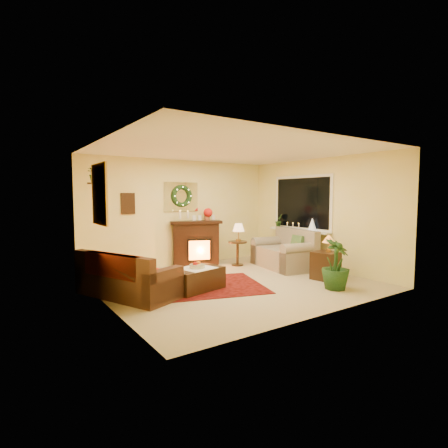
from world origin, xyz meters
TOP-DOWN VIEW (x-y plane):
  - floor at (0.00, 0.00)m, footprint 5.00×5.00m
  - ceiling at (0.00, 0.00)m, footprint 5.00×5.00m
  - wall_back at (0.00, 2.25)m, footprint 5.00×5.00m
  - wall_front at (0.00, -2.25)m, footprint 5.00×5.00m
  - wall_left at (-2.50, 0.00)m, footprint 4.50×4.50m
  - wall_right at (2.50, 0.00)m, footprint 4.50×4.50m
  - area_rug at (-0.68, 0.11)m, footprint 2.70×2.33m
  - sofa at (-2.04, 0.29)m, footprint 1.45×1.98m
  - red_throw at (-2.12, 0.42)m, footprint 0.76×1.23m
  - fireplace at (0.29, 2.04)m, footprint 1.18×0.72m
  - poinsettia at (0.63, 1.99)m, footprint 0.23×0.23m
  - mantel_candle_a at (-0.15, 2.03)m, footprint 0.06×0.06m
  - mantel_candle_b at (0.07, 2.03)m, footprint 0.06×0.06m
  - mantel_mirror at (0.00, 2.23)m, footprint 0.92×0.02m
  - wreath at (0.00, 2.19)m, footprint 0.55×0.11m
  - wall_art at (-1.35, 2.23)m, footprint 0.32×0.03m
  - gold_mirror at (-2.48, 0.30)m, footprint 0.03×0.84m
  - hanging_plant at (-2.34, 1.05)m, footprint 0.33×0.28m
  - loveseat at (1.85, 0.54)m, footprint 1.19×1.73m
  - window_frame at (2.48, 0.55)m, footprint 0.03×1.86m
  - window_glass at (2.47, 0.55)m, footprint 0.02×1.70m
  - window_sill at (2.38, 0.55)m, footprint 0.22×1.86m
  - mini_tree at (2.39, 0.13)m, footprint 0.22×0.22m
  - sill_plant at (2.35, 1.23)m, footprint 0.26×0.21m
  - side_table_round at (1.09, 1.35)m, footprint 0.59×0.59m
  - lamp_cream at (1.13, 1.37)m, footprint 0.29×0.29m
  - end_table_square at (1.73, -0.83)m, footprint 0.54×0.54m
  - lamp_tiffany at (1.77, -0.87)m, footprint 0.26×0.26m
  - coffee_table at (-0.88, -0.07)m, footprint 1.07×0.74m
  - fruit_bowl at (-0.88, -0.07)m, footprint 0.28×0.28m
  - floor_palm at (1.28, -1.44)m, footprint 1.98×1.98m

SIDE VIEW (x-z plane):
  - floor at x=0.00m, z-range 0.00..0.00m
  - area_rug at x=-0.68m, z-range 0.00..0.01m
  - coffee_table at x=-0.88m, z-range 0.01..0.41m
  - end_table_square at x=1.73m, z-range -0.02..0.56m
  - side_table_round at x=1.09m, z-range 0.02..0.63m
  - loveseat at x=1.85m, z-range -0.04..0.88m
  - sofa at x=-2.04m, z-range 0.04..0.82m
  - floor_palm at x=1.28m, z-range -0.95..1.85m
  - fruit_bowl at x=-0.88m, z-range 0.42..0.48m
  - red_throw at x=-2.12m, z-range 0.45..0.46m
  - fireplace at x=0.29m, z-range 0.03..1.07m
  - lamp_tiffany at x=1.77m, z-range 0.55..0.94m
  - window_sill at x=2.38m, z-range 0.85..0.89m
  - lamp_cream at x=1.13m, z-range 0.66..1.10m
  - mini_tree at x=2.39m, z-range 0.88..1.20m
  - sill_plant at x=2.35m, z-range 0.85..1.32m
  - mantel_candle_a at x=-0.15m, z-range 1.17..1.35m
  - mantel_candle_b at x=0.07m, z-range 1.17..1.35m
  - wall_back at x=0.00m, z-range 1.30..1.30m
  - wall_front at x=0.00m, z-range 1.30..1.30m
  - wall_left at x=-2.50m, z-range 1.30..1.30m
  - wall_right at x=2.50m, z-range 1.30..1.30m
  - poinsettia at x=0.63m, z-range 1.19..1.41m
  - wall_art at x=-1.35m, z-range 1.31..1.79m
  - window_frame at x=2.48m, z-range 0.87..2.23m
  - window_glass at x=2.47m, z-range 0.94..2.16m
  - mantel_mirror at x=0.00m, z-range 1.34..2.06m
  - wreath at x=0.00m, z-range 1.44..2.00m
  - gold_mirror at x=-2.48m, z-range 1.25..2.25m
  - hanging_plant at x=-2.34m, z-range 1.79..2.15m
  - ceiling at x=0.00m, z-range 2.60..2.60m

